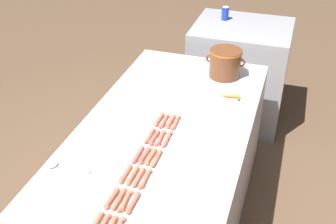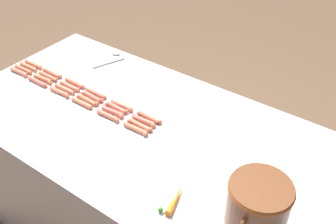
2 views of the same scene
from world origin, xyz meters
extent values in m
cube|color=#BCBCC1|center=(0.00, 0.00, 0.44)|extent=(1.05, 2.04, 0.89)
cube|color=silver|center=(0.00, 0.00, 0.89)|extent=(1.03, 2.00, 0.00)
cylinder|color=#D16F51|center=(-0.05, -0.90, 0.91)|extent=(0.03, 0.13, 0.03)
sphere|color=#D16F51|center=(-0.05, -0.97, 0.91)|extent=(0.03, 0.03, 0.03)
sphere|color=#D16F51|center=(-0.05, -0.84, 0.91)|extent=(0.03, 0.03, 0.03)
cylinder|color=#CE684F|center=(-0.05, -0.72, 0.91)|extent=(0.03, 0.13, 0.03)
sphere|color=#CE684F|center=(-0.05, -0.79, 0.91)|extent=(0.03, 0.03, 0.03)
sphere|color=#CE684F|center=(-0.05, -0.66, 0.91)|extent=(0.03, 0.03, 0.03)
cylinder|color=#D86A4E|center=(-0.05, -0.53, 0.91)|extent=(0.03, 0.13, 0.03)
sphere|color=#D86A4E|center=(-0.05, -0.60, 0.91)|extent=(0.03, 0.03, 0.03)
sphere|color=#D86A4E|center=(-0.06, -0.47, 0.91)|extent=(0.03, 0.03, 0.03)
cylinder|color=#CD6553|center=(-0.05, -0.36, 0.91)|extent=(0.03, 0.13, 0.03)
sphere|color=#CD6553|center=(-0.05, -0.43, 0.91)|extent=(0.03, 0.03, 0.03)
sphere|color=#CD6553|center=(-0.05, -0.30, 0.91)|extent=(0.03, 0.03, 0.03)
cylinder|color=#CE6C54|center=(-0.05, -0.17, 0.91)|extent=(0.03, 0.13, 0.03)
sphere|color=#CE6C54|center=(-0.05, -0.24, 0.91)|extent=(0.03, 0.03, 0.03)
sphere|color=#CE6C54|center=(-0.05, -0.10, 0.91)|extent=(0.03, 0.03, 0.03)
cylinder|color=#CF6C4E|center=(-0.05, 0.01, 0.91)|extent=(0.03, 0.13, 0.03)
sphere|color=#CF6C4E|center=(-0.05, -0.05, 0.91)|extent=(0.03, 0.03, 0.03)
sphere|color=#CF6C4E|center=(-0.06, 0.08, 0.91)|extent=(0.03, 0.03, 0.03)
cylinder|color=#CA7051|center=(-0.01, -0.90, 0.91)|extent=(0.03, 0.13, 0.03)
sphere|color=#CA7051|center=(-0.02, -0.97, 0.91)|extent=(0.03, 0.03, 0.03)
sphere|color=#CA7051|center=(-0.01, -0.84, 0.91)|extent=(0.03, 0.03, 0.03)
cylinder|color=#CB6A50|center=(-0.01, -0.72, 0.91)|extent=(0.03, 0.13, 0.03)
sphere|color=#CB6A50|center=(-0.01, -0.78, 0.91)|extent=(0.03, 0.03, 0.03)
sphere|color=#CB6A50|center=(-0.01, -0.65, 0.91)|extent=(0.03, 0.03, 0.03)
cylinder|color=#D77155|center=(-0.01, -0.53, 0.91)|extent=(0.03, 0.13, 0.03)
sphere|color=#D77155|center=(-0.01, -0.60, 0.91)|extent=(0.03, 0.03, 0.03)
sphere|color=#D77155|center=(-0.02, -0.47, 0.91)|extent=(0.03, 0.03, 0.03)
cylinder|color=#D26353|center=(-0.01, -0.36, 0.91)|extent=(0.03, 0.13, 0.03)
sphere|color=#D26353|center=(-0.01, -0.42, 0.91)|extent=(0.03, 0.03, 0.03)
sphere|color=#D26353|center=(-0.02, -0.29, 0.91)|extent=(0.03, 0.03, 0.03)
cylinder|color=#CB6754|center=(-0.02, -0.18, 0.91)|extent=(0.03, 0.13, 0.03)
sphere|color=#CB6754|center=(-0.01, -0.24, 0.91)|extent=(0.03, 0.03, 0.03)
sphere|color=#CB6754|center=(-0.02, -0.11, 0.91)|extent=(0.03, 0.03, 0.03)
cylinder|color=#D36451|center=(-0.02, 0.01, 0.91)|extent=(0.03, 0.13, 0.03)
sphere|color=#D36451|center=(-0.02, -0.06, 0.91)|extent=(0.03, 0.03, 0.03)
sphere|color=#D36451|center=(-0.01, 0.07, 0.91)|extent=(0.03, 0.03, 0.03)
cylinder|color=#C96C4E|center=(0.02, -0.90, 0.91)|extent=(0.03, 0.13, 0.03)
sphere|color=#C96C4E|center=(0.02, -0.97, 0.91)|extent=(0.03, 0.03, 0.03)
sphere|color=#C96C4E|center=(0.02, -0.84, 0.91)|extent=(0.03, 0.03, 0.03)
cylinder|color=#C96F4E|center=(0.02, -0.72, 0.91)|extent=(0.04, 0.13, 0.03)
sphere|color=#C96F4E|center=(0.02, -0.79, 0.91)|extent=(0.03, 0.03, 0.03)
sphere|color=#C96F4E|center=(0.03, -0.66, 0.91)|extent=(0.03, 0.03, 0.03)
cylinder|color=#CA7155|center=(0.02, -0.54, 0.91)|extent=(0.03, 0.13, 0.03)
sphere|color=#CA7155|center=(0.02, -0.60, 0.91)|extent=(0.03, 0.03, 0.03)
sphere|color=#CA7155|center=(0.02, -0.47, 0.91)|extent=(0.03, 0.03, 0.03)
cylinder|color=#D6704F|center=(0.02, -0.35, 0.91)|extent=(0.03, 0.13, 0.03)
sphere|color=#D6704F|center=(0.03, -0.42, 0.91)|extent=(0.03, 0.03, 0.03)
sphere|color=#D6704F|center=(0.02, -0.29, 0.91)|extent=(0.03, 0.03, 0.03)
cylinder|color=#D36652|center=(0.02, -0.17, 0.91)|extent=(0.03, 0.13, 0.03)
sphere|color=#D36652|center=(0.02, -0.24, 0.91)|extent=(0.03, 0.03, 0.03)
sphere|color=#D36652|center=(0.03, -0.11, 0.91)|extent=(0.03, 0.03, 0.03)
cylinder|color=#D76A4F|center=(0.02, 0.01, 0.91)|extent=(0.03, 0.13, 0.03)
sphere|color=#D76A4F|center=(0.03, -0.05, 0.91)|extent=(0.03, 0.03, 0.03)
sphere|color=#D76A4F|center=(0.02, 0.08, 0.91)|extent=(0.03, 0.03, 0.03)
cylinder|color=#D16E56|center=(0.06, -0.90, 0.91)|extent=(0.03, 0.13, 0.03)
sphere|color=#D16E56|center=(0.05, -0.97, 0.91)|extent=(0.03, 0.03, 0.03)
sphere|color=#D16E56|center=(0.06, -0.83, 0.91)|extent=(0.03, 0.03, 0.03)
cylinder|color=#D06652|center=(0.06, -0.72, 0.91)|extent=(0.03, 0.13, 0.03)
sphere|color=#D06652|center=(0.07, -0.79, 0.91)|extent=(0.03, 0.03, 0.03)
sphere|color=#D06652|center=(0.06, -0.65, 0.91)|extent=(0.03, 0.03, 0.03)
cylinder|color=#D36C4F|center=(0.06, -0.54, 0.91)|extent=(0.03, 0.13, 0.03)
sphere|color=#D36C4F|center=(0.06, -0.60, 0.91)|extent=(0.03, 0.03, 0.03)
sphere|color=#D36C4F|center=(0.06, -0.47, 0.91)|extent=(0.03, 0.03, 0.03)
cylinder|color=#D76E4F|center=(0.06, -0.36, 0.91)|extent=(0.03, 0.13, 0.03)
sphere|color=#D76E4F|center=(0.06, -0.43, 0.91)|extent=(0.03, 0.03, 0.03)
sphere|color=#D76E4F|center=(0.06, -0.29, 0.91)|extent=(0.03, 0.03, 0.03)
cylinder|color=#CF6951|center=(0.06, -0.17, 0.91)|extent=(0.03, 0.13, 0.03)
sphere|color=#CF6951|center=(0.06, -0.24, 0.91)|extent=(0.03, 0.03, 0.03)
sphere|color=#CF6951|center=(0.06, -0.10, 0.91)|extent=(0.03, 0.03, 0.03)
cylinder|color=#D46D4D|center=(0.06, 0.01, 0.91)|extent=(0.03, 0.13, 0.03)
sphere|color=#D46D4D|center=(0.06, -0.05, 0.91)|extent=(0.03, 0.03, 0.03)
sphere|color=#D46D4D|center=(0.06, 0.08, 0.91)|extent=(0.03, 0.03, 0.03)
cylinder|color=brown|center=(0.22, 0.74, 1.00)|extent=(0.23, 0.23, 0.22)
torus|color=#9E4A1B|center=(0.22, 0.74, 1.10)|extent=(0.24, 0.24, 0.03)
torus|color=brown|center=(0.11, 0.74, 1.02)|extent=(0.07, 0.02, 0.07)
torus|color=brown|center=(0.34, 0.74, 1.02)|extent=(0.07, 0.02, 0.07)
cylinder|color=#B7B7BC|center=(-0.35, -0.53, 0.90)|extent=(0.21, 0.09, 0.01)
ellipsoid|color=#B7B7BC|center=(-0.47, -0.59, 0.90)|extent=(0.07, 0.08, 0.02)
cone|color=orange|center=(0.31, 0.43, 0.91)|extent=(0.17, 0.07, 0.03)
sphere|color=#387F2D|center=(0.39, 0.42, 0.91)|extent=(0.02, 0.02, 0.02)
camera|label=1|loc=(0.69, -2.08, 2.40)|focal=44.85mm
camera|label=2|loc=(1.18, 1.02, 2.18)|focal=42.08mm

